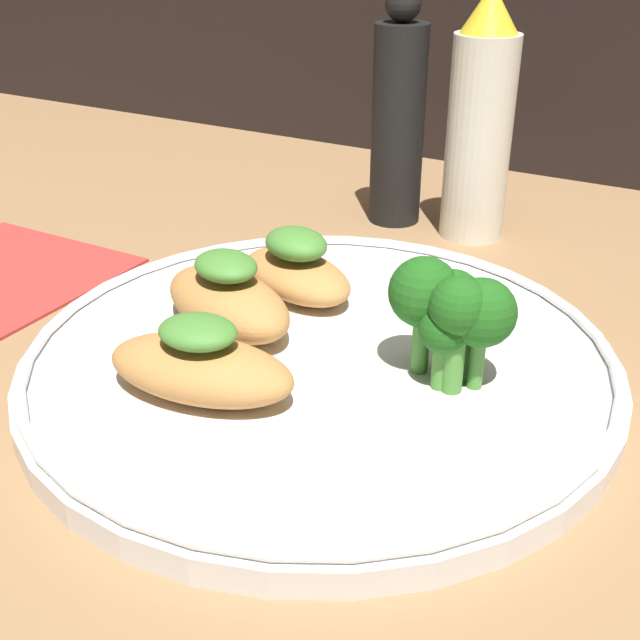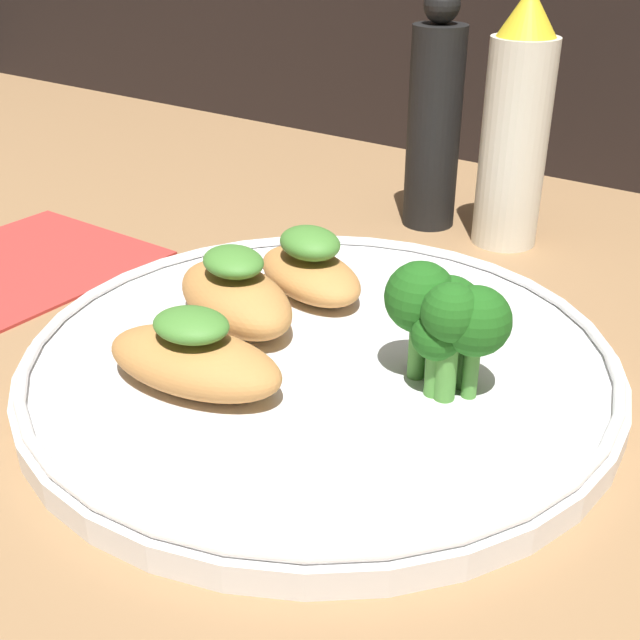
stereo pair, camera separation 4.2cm
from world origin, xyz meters
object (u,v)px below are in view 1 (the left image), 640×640
at_px(plate, 320,359).
at_px(pepper_grinder, 398,119).
at_px(sauce_bottle, 476,122).
at_px(broccoli_bunch, 452,310).

bearing_deg(plate, pepper_grinder, 105.29).
height_order(sauce_bottle, pepper_grinder, sauce_bottle).
bearing_deg(plate, broccoli_bunch, 7.92).
height_order(plate, pepper_grinder, pepper_grinder).
xyz_separation_m(plate, sauce_bottle, (-0.00, 0.24, 0.08)).
xyz_separation_m(plate, pepper_grinder, (-0.06, 0.24, 0.07)).
height_order(plate, broccoli_bunch, broccoli_bunch).
bearing_deg(plate, sauce_bottle, 90.71).
distance_m(sauce_bottle, pepper_grinder, 0.06).
relative_size(plate, sauce_bottle, 1.77).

